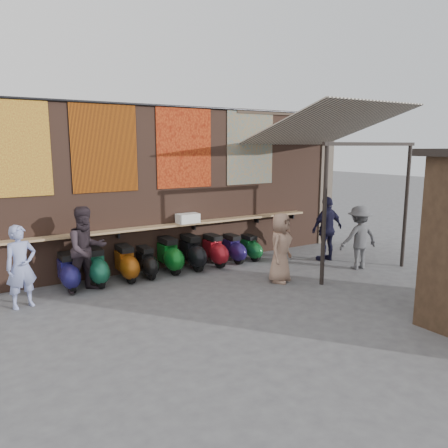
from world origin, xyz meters
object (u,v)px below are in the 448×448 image
shelf_box (188,218)px  shopper_navy (327,229)px  scooter_stool_5 (192,253)px  scooter_stool_4 (170,255)px  scooter_stool_0 (68,272)px  shopper_grey (359,237)px  scooter_stool_6 (214,251)px  diner_left (21,267)px  scooter_stool_7 (233,249)px  scooter_stool_2 (126,263)px  shopper_tan (280,248)px  scooter_stool_3 (147,262)px  diner_right (87,249)px  scooter_stool_1 (96,267)px  scooter_stool_8 (250,248)px

shelf_box → shopper_navy: 3.73m
scooter_stool_5 → scooter_stool_4: bearing=176.5°
scooter_stool_0 → shopper_grey: shopper_grey is taller
scooter_stool_6 → diner_left: 4.64m
scooter_stool_4 → scooter_stool_7: 1.82m
scooter_stool_2 → scooter_stool_0: bearing=178.9°
scooter_stool_2 → shopper_tan: shopper_tan is taller
scooter_stool_0 → shopper_navy: 6.56m
scooter_stool_2 → scooter_stool_6: scooter_stool_2 is taller
scooter_stool_5 → diner_left: diner_left is taller
scooter_stool_5 → scooter_stool_6: (0.63, -0.02, -0.02)m
scooter_stool_3 → diner_right: diner_right is taller
shopper_tan → shelf_box: bearing=88.9°
shelf_box → scooter_stool_0: bearing=-174.3°
shopper_grey → shopper_tan: (-2.35, 0.19, -0.01)m
scooter_stool_0 → scooter_stool_1: scooter_stool_1 is taller
scooter_stool_7 → shopper_tan: bearing=-90.2°
diner_left → diner_right: bearing=-2.5°
scooter_stool_0 → shopper_navy: (6.44, -1.14, 0.47)m
scooter_stool_7 → shopper_grey: (2.34, -2.13, 0.43)m
scooter_stool_7 → shelf_box: bearing=165.7°
diner_right → scooter_stool_2: bearing=6.0°
diner_right → shopper_tan: (3.87, -1.62, -0.12)m
scooter_stool_1 → scooter_stool_7: (3.61, 0.00, -0.05)m
diner_left → scooter_stool_3: bearing=-2.9°
scooter_stool_7 → scooter_stool_1: bearing=-180.0°
scooter_stool_4 → scooter_stool_6: scooter_stool_4 is taller
scooter_stool_0 → scooter_stool_4: 2.39m
scooter_stool_1 → shelf_box: bearing=7.1°
scooter_stool_4 → diner_right: size_ratio=0.49×
scooter_stool_0 → scooter_stool_2: bearing=-1.1°
scooter_stool_1 → scooter_stool_7: bearing=0.0°
scooter_stool_6 → scooter_stool_1: bearing=179.9°
scooter_stool_0 → scooter_stool_4: size_ratio=0.92×
scooter_stool_4 → shopper_tan: shopper_tan is taller
scooter_stool_7 → shopper_navy: (2.23, -1.14, 0.50)m
shelf_box → diner_left: 4.12m
scooter_stool_8 → shopper_grey: 2.81m
scooter_stool_4 → scooter_stool_7: bearing=-1.5°
scooter_stool_1 → scooter_stool_5: 2.40m
scooter_stool_5 → shopper_navy: bearing=-18.4°
scooter_stool_2 → diner_right: diner_right is taller
scooter_stool_1 → scooter_stool_2: 0.68m
scooter_stool_6 → scooter_stool_8: scooter_stool_6 is taller
shelf_box → diner_right: (-2.70, -0.62, -0.34)m
scooter_stool_7 → shopper_tan: 1.99m
scooter_stool_1 → scooter_stool_8: 4.14m
scooter_stool_0 → scooter_stool_3: size_ratio=1.09×
shopper_navy → scooter_stool_7: bearing=-26.7°
scooter_stool_6 → scooter_stool_7: size_ratio=1.09×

